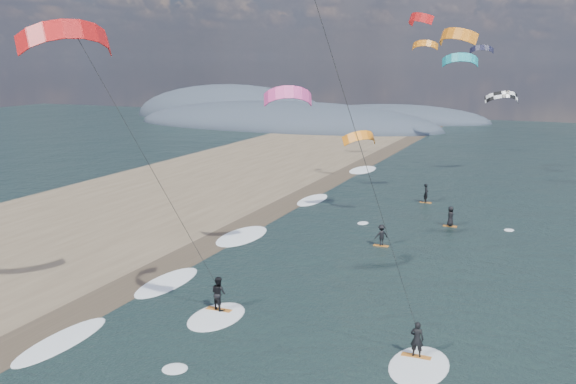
% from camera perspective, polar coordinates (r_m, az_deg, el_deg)
% --- Properties ---
extents(wet_sand_strip, '(3.00, 240.00, 0.00)m').
position_cam_1_polar(wet_sand_strip, '(37.43, -17.18, -9.73)').
color(wet_sand_strip, '#382D23').
rests_on(wet_sand_strip, ground).
extents(coastal_hills, '(80.00, 41.00, 15.00)m').
position_cam_1_polar(coastal_hills, '(136.75, -1.06, 6.27)').
color(coastal_hills, '#3D4756').
rests_on(coastal_hills, ground).
extents(kitesurfer_near_a, '(7.75, 9.37, 19.59)m').
position_cam_1_polar(kitesurfer_near_a, '(23.95, 2.58, 15.64)').
color(kitesurfer_near_a, '#BA6820').
rests_on(kitesurfer_near_a, ground).
extents(kitesurfer_near_b, '(6.95, 9.49, 15.58)m').
position_cam_1_polar(kitesurfer_near_b, '(30.80, -14.51, 5.86)').
color(kitesurfer_near_b, '#BA6820').
rests_on(kitesurfer_near_b, ground).
extents(far_kitesurfers, '(4.82, 16.31, 1.81)m').
position_cam_1_polar(far_kitesurfers, '(52.53, 11.34, -2.24)').
color(far_kitesurfers, '#BA6820').
rests_on(far_kitesurfers, ground).
extents(bg_kite_field, '(13.98, 69.74, 11.45)m').
position_cam_1_polar(bg_kite_field, '(68.31, 13.67, 11.07)').
color(bg_kite_field, orange).
rests_on(bg_kite_field, ground).
extents(shoreline_surf, '(2.40, 79.40, 0.11)m').
position_cam_1_polar(shoreline_surf, '(40.24, -11.47, -7.90)').
color(shoreline_surf, white).
rests_on(shoreline_surf, ground).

